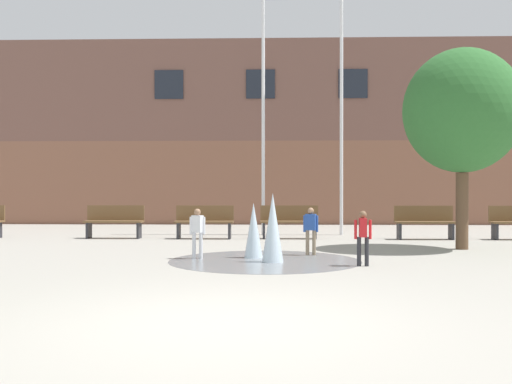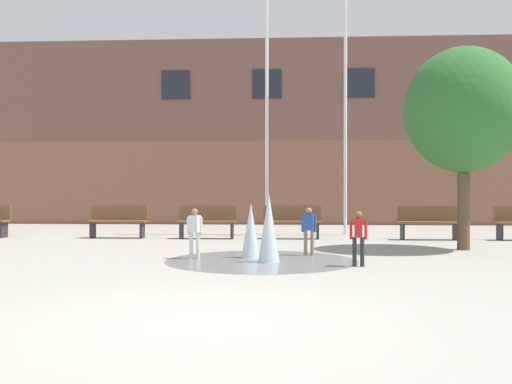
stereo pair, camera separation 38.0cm
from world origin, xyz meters
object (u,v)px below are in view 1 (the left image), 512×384
object	(u,v)px
park_bench_under_left_flagpole	(204,221)
street_tree_near_building	(462,111)
park_bench_near_trashcan	(425,222)
park_bench_center	(289,221)
child_with_pink_shirt	(197,229)
flagpole_right	(342,91)
flagpole_left	(264,95)
child_running	(363,234)
child_in_fountain	(311,227)
park_bench_left_of_flagpoles	(115,221)

from	to	relation	value
park_bench_under_left_flagpole	street_tree_near_building	bearing A→B (deg)	-23.18
park_bench_near_trashcan	street_tree_near_building	size ratio (longest dim) A/B	0.35
park_bench_center	child_with_pink_shirt	xyz separation A→B (m)	(-1.92, -4.78, 0.10)
park_bench_near_trashcan	child_with_pink_shirt	world-z (taller)	child_with_pink_shirt
flagpole_right	park_bench_center	bearing A→B (deg)	-139.88
park_bench_under_left_flagpole	flagpole_left	distance (m)	4.28
child_running	child_with_pink_shirt	size ratio (longest dim) A/B	1.00
park_bench_under_left_flagpole	child_in_fountain	distance (m)	4.80
flagpole_right	child_with_pink_shirt	bearing A→B (deg)	-119.92
street_tree_near_building	park_bench_near_trashcan	bearing A→B (deg)	94.12
park_bench_center	park_bench_near_trashcan	xyz separation A→B (m)	(3.66, -0.12, 0.00)
child_with_pink_shirt	street_tree_near_building	distance (m)	6.63
park_bench_left_of_flagpoles	child_with_pink_shirt	world-z (taller)	child_with_pink_shirt
park_bench_left_of_flagpoles	flagpole_left	world-z (taller)	flagpole_left
flagpole_left	child_running	bearing A→B (deg)	-75.22
park_bench_near_trashcan	flagpole_right	xyz separation A→B (m)	(-2.06, 1.47, 3.79)
park_bench_under_left_flagpole	child_running	size ratio (longest dim) A/B	1.62
street_tree_near_building	flagpole_left	bearing A→B (deg)	138.07
child_with_pink_shirt	street_tree_near_building	xyz separation A→B (m)	(5.78, 2.03, 2.56)
park_bench_center	child_with_pink_shirt	distance (m)	5.15
child_in_fountain	street_tree_near_building	world-z (taller)	street_tree_near_building
child_running	flagpole_left	bearing A→B (deg)	16.73
flagpole_left	street_tree_near_building	xyz separation A→B (m)	(4.57, -4.10, -1.03)
child_in_fountain	child_with_pink_shirt	xyz separation A→B (m)	(-2.26, -0.69, 0.00)
park_bench_center	park_bench_left_of_flagpoles	bearing A→B (deg)	-179.63
park_bench_near_trashcan	flagpole_right	world-z (taller)	flagpole_right
park_bench_left_of_flagpoles	park_bench_under_left_flagpole	xyz separation A→B (m)	(2.51, -0.07, 0.00)
child_in_fountain	flagpole_right	size ratio (longest dim) A/B	0.12
child_with_pink_shirt	park_bench_center	bearing A→B (deg)	95.97
park_bench_under_left_flagpole	child_in_fountain	world-z (taller)	child_in_fountain
park_bench_under_left_flagpole	street_tree_near_building	size ratio (longest dim) A/B	0.35
park_bench_near_trashcan	flagpole_left	xyz separation A→B (m)	(-4.38, 1.47, 3.69)
park_bench_center	child_running	bearing A→B (deg)	-78.61
child_with_pink_shirt	flagpole_left	bearing A→B (deg)	106.76
child_in_fountain	child_running	size ratio (longest dim) A/B	1.00
park_bench_under_left_flagpole	flagpole_left	world-z (taller)	flagpole_left
child_running	street_tree_near_building	world-z (taller)	street_tree_near_building
street_tree_near_building	park_bench_under_left_flagpole	bearing A→B (deg)	156.82
park_bench_under_left_flagpole	flagpole_left	xyz separation A→B (m)	(1.62, 1.45, 3.69)
child_running	park_bench_under_left_flagpole	bearing A→B (deg)	33.59
child_running	child_with_pink_shirt	distance (m)	3.25
park_bench_near_trashcan	flagpole_right	size ratio (longest dim) A/B	0.20
flagpole_right	street_tree_near_building	world-z (taller)	flagpole_right
park_bench_left_of_flagpoles	child_in_fountain	size ratio (longest dim) A/B	1.62
park_bench_left_of_flagpoles	park_bench_center	distance (m)	4.85
park_bench_left_of_flagpoles	flagpole_left	distance (m)	5.71
park_bench_center	park_bench_near_trashcan	world-z (taller)	same
park_bench_center	child_with_pink_shirt	bearing A→B (deg)	-111.92
park_bench_under_left_flagpole	flagpole_right	distance (m)	5.66
child_running	flagpole_left	size ratio (longest dim) A/B	0.13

